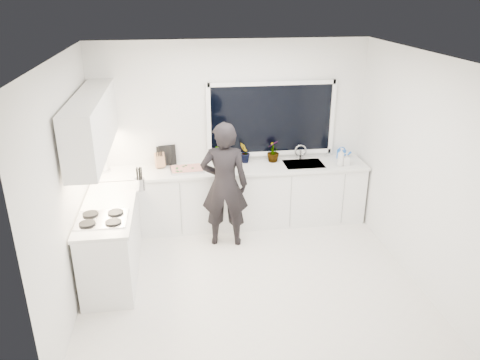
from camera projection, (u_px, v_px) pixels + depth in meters
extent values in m
cube|color=beige|center=(249.00, 277.00, 5.85)|extent=(4.00, 3.50, 0.02)
cube|color=white|center=(231.00, 133.00, 6.94)|extent=(4.00, 0.02, 2.70)
cube|color=white|center=(67.00, 186.00, 5.07)|extent=(0.02, 3.50, 2.70)
cube|color=white|center=(415.00, 168.00, 5.59)|extent=(0.02, 3.50, 2.70)
cube|color=white|center=(251.00, 55.00, 4.82)|extent=(4.00, 3.50, 0.02)
cube|color=black|center=(271.00, 119.00, 6.91)|extent=(1.80, 0.02, 1.00)
cube|color=white|center=(234.00, 197.00, 7.01)|extent=(3.92, 0.58, 0.88)
cube|color=white|center=(112.00, 241.00, 5.78)|extent=(0.58, 1.60, 0.88)
cube|color=silver|center=(234.00, 169.00, 6.82)|extent=(3.94, 0.62, 0.04)
cube|color=silver|center=(108.00, 208.00, 5.61)|extent=(0.62, 1.60, 0.04)
cube|color=white|center=(92.00, 124.00, 5.55)|extent=(0.34, 2.10, 0.70)
cube|color=silver|center=(303.00, 167.00, 6.98)|extent=(0.58, 0.42, 0.14)
cylinder|color=silver|center=(300.00, 152.00, 7.10)|extent=(0.03, 0.03, 0.22)
cube|color=black|center=(102.00, 219.00, 5.27)|extent=(0.56, 0.48, 0.03)
imported|color=black|center=(224.00, 185.00, 6.31)|extent=(0.70, 0.51, 1.76)
cube|color=#AFAFB3|center=(187.00, 169.00, 6.70)|extent=(0.50, 0.39, 0.03)
cube|color=red|center=(187.00, 168.00, 6.70)|extent=(0.45, 0.34, 0.01)
cylinder|color=blue|center=(341.00, 154.00, 7.16)|extent=(0.19, 0.19, 0.13)
cylinder|color=silver|center=(104.00, 163.00, 6.63)|extent=(0.15, 0.15, 0.26)
cube|color=#A4784C|center=(160.00, 160.00, 6.77)|extent=(0.15, 0.13, 0.22)
cylinder|color=silver|center=(140.00, 184.00, 6.03)|extent=(0.16, 0.16, 0.16)
cube|color=black|center=(164.00, 156.00, 6.86)|extent=(0.22, 0.05, 0.28)
cube|color=black|center=(167.00, 155.00, 6.86)|extent=(0.25, 0.06, 0.30)
imported|color=#26662D|center=(223.00, 154.00, 6.89)|extent=(0.35, 0.34, 0.30)
imported|color=#26662D|center=(245.00, 153.00, 6.93)|extent=(0.18, 0.20, 0.32)
imported|color=#26662D|center=(273.00, 151.00, 6.99)|extent=(0.26, 0.26, 0.33)
imported|color=#D8BF66|center=(341.00, 157.00, 6.84)|extent=(0.14, 0.14, 0.27)
imported|color=#D8BF66|center=(347.00, 159.00, 6.86)|extent=(0.10, 0.10, 0.19)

